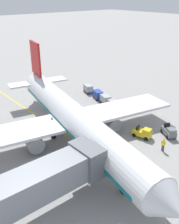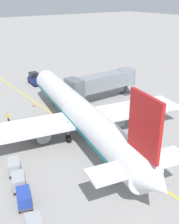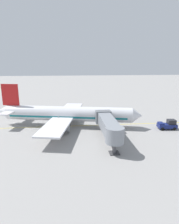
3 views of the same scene
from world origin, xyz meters
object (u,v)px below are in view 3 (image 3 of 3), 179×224
Objects in this scene: baggage_cart_front at (56,112)px; baggage_cart_tail_end at (28,111)px; parked_airliner at (67,114)px; jet_bridge at (108,125)px; pushback_tractor at (168,125)px; baggage_tug_lead at (86,115)px; baggage_cart_third_in_train at (39,112)px; baggage_tug_trailing at (92,112)px; baggage_cart_second_in_train at (47,112)px; ground_crew_wing_walker at (99,115)px; safety_cone_nose_left at (116,122)px.

baggage_cart_tail_end is at bearing -101.84° from baggage_cart_front.
jet_bridge is (10.88, 8.46, 0.27)m from parked_airliner.
pushback_tractor is 22.76m from baggage_tug_lead.
baggage_cart_front is 5.43m from baggage_cart_third_in_train.
baggage_tug_trailing is 13.88m from baggage_cart_second_in_train.
baggage_cart_third_in_train is 3.73m from baggage_cart_tail_end.
parked_airliner reaches higher than baggage_cart_front.
pushback_tractor is at bearing 61.73° from baggage_cart_second_in_train.
jet_bridge reaches higher than ground_crew_wing_walker.
baggage_cart_front is at bearing -119.58° from pushback_tractor.
jet_bridge reaches higher than baggage_cart_tail_end.
parked_airliner reaches higher than ground_crew_wing_walker.
pushback_tractor is at bearing 110.26° from jet_bridge.
jet_bridge is 25.05m from baggage_cart_front.
baggage_tug_lead is 12.43m from baggage_cart_second_in_train.
baggage_cart_second_in_train is 22.12m from safety_cone_nose_left.
baggage_cart_front and baggage_cart_third_in_train have the same top height.
baggage_tug_lead reaches higher than baggage_cart_front.
baggage_tug_trailing is (-3.01, 2.09, 0.00)m from baggage_tug_lead.
parked_airliner is 8.10× the size of pushback_tractor.
baggage_tug_trailing is 16.47m from baggage_cart_third_in_train.
pushback_tractor reaches higher than baggage_tug_lead.
baggage_cart_second_in_train is at bearing -109.11° from baggage_tug_lead.
pushback_tractor is (-5.91, 16.01, -2.36)m from jet_bridge.
pushback_tractor is 1.66× the size of baggage_tug_trailing.
baggage_cart_second_in_train is at bearing 78.26° from baggage_cart_third_in_train.
ground_crew_wing_walker is (-17.70, 0.77, -2.50)m from jet_bridge.
ground_crew_wing_walker is (4.76, 15.53, 0.00)m from baggage_cart_second_in_train.
safety_cone_nose_left is at bearing 29.76° from baggage_tug_trailing.
baggage_tug_trailing reaches higher than baggage_cart_tail_end.
baggage_tug_trailing is 11.11m from baggage_cart_front.
ground_crew_wing_walker is at bearing 126.48° from parked_airliner.
jet_bridge is 13.01m from safety_cone_nose_left.
pushback_tractor reaches higher than baggage_cart_front.
baggage_cart_third_in_train is 18.85m from ground_crew_wing_walker.
baggage_cart_front is at bearing -107.85° from ground_crew_wing_walker.
safety_cone_nose_left is at bearing 61.04° from baggage_cart_second_in_train.
pushback_tractor is 34.95m from baggage_cart_second_in_train.
baggage_cart_tail_end is (-5.31, -17.97, 0.24)m from baggage_tug_lead.
baggage_tug_lead is 18.74m from baggage_cart_tail_end.
baggage_cart_second_in_train is 1.00× the size of baggage_cart_third_in_train.
pushback_tractor is 1.54× the size of baggage_cart_third_in_train.
baggage_cart_third_in_train is at bearing 79.04° from baggage_cart_tail_end.
pushback_tractor is at bearing 60.42° from baggage_cart_front.
baggage_tug_trailing reaches higher than baggage_cart_front.
jet_bridge is 17.90m from ground_crew_wing_walker.
jet_bridge is 24.69× the size of safety_cone_nose_left.
parked_airliner is 12.49× the size of baggage_cart_front.
baggage_cart_front is at bearing -110.86° from baggage_tug_lead.
baggage_cart_second_in_train is (-22.46, -14.77, -2.51)m from jet_bridge.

